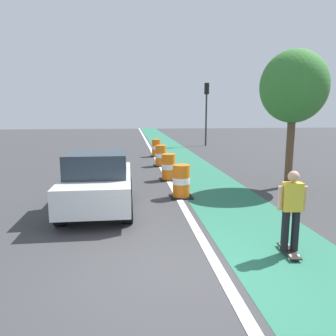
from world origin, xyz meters
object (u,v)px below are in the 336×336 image
traffic_barrel_back (161,156)px  street_tree_sidewalk (294,87)px  parked_sedan_nearest (98,182)px  traffic_barrel_mid (169,167)px  traffic_barrel_far (156,148)px  traffic_light_corner (206,103)px  skateboarder_on_lane (291,210)px  traffic_barrel_front (181,182)px

traffic_barrel_back → street_tree_sidewalk: 7.56m
parked_sedan_nearest → traffic_barrel_mid: bearing=57.9°
traffic_barrel_back → traffic_barrel_far: same height
traffic_barrel_back → traffic_barrel_far: (0.06, 3.72, 0.00)m
traffic_barrel_back → street_tree_sidewalk: bearing=-51.2°
traffic_barrel_back → traffic_light_corner: (4.68, 9.88, 2.97)m
traffic_barrel_mid → traffic_barrel_far: (0.07, 7.31, 0.00)m
skateboarder_on_lane → traffic_light_corner: size_ratio=0.33×
skateboarder_on_lane → traffic_barrel_back: size_ratio=1.55×
parked_sedan_nearest → traffic_barrel_back: bearing=71.7°
traffic_barrel_far → skateboarder_on_lane: bearing=-84.3°
traffic_barrel_mid → traffic_barrel_back: same height
traffic_light_corner → street_tree_sidewalk: (-0.36, -15.24, 0.17)m
parked_sedan_nearest → traffic_barrel_back: parked_sedan_nearest is taller
traffic_barrel_back → street_tree_sidewalk: (4.32, -5.36, 3.14)m
traffic_barrel_back → skateboarder_on_lane: bearing=-82.1°
skateboarder_on_lane → street_tree_sidewalk: (2.78, 5.67, 2.76)m
parked_sedan_nearest → street_tree_sidewalk: size_ratio=0.82×
traffic_barrel_far → street_tree_sidewalk: 10.51m
traffic_barrel_far → traffic_barrel_back: bearing=-90.9°
traffic_barrel_mid → traffic_barrel_back: 3.59m
parked_sedan_nearest → traffic_barrel_mid: 4.70m
traffic_barrel_far → traffic_barrel_mid: bearing=-90.6°
traffic_barrel_back → traffic_barrel_far: 3.72m
skateboarder_on_lane → street_tree_sidewalk: street_tree_sidewalk is taller
parked_sedan_nearest → traffic_barrel_far: (2.56, 11.28, -0.30)m
traffic_barrel_front → street_tree_sidewalk: bearing=14.0°
skateboarder_on_lane → traffic_barrel_front: bearing=107.5°
traffic_barrel_front → traffic_light_corner: size_ratio=0.21×
traffic_barrel_back → street_tree_sidewalk: street_tree_sidewalk is taller
traffic_barrel_front → traffic_barrel_back: 6.42m
traffic_barrel_front → traffic_barrel_mid: size_ratio=1.00×
traffic_barrel_mid → traffic_light_corner: traffic_light_corner is taller
traffic_barrel_far → street_tree_sidewalk: bearing=-64.9°
traffic_light_corner → parked_sedan_nearest: bearing=-112.4°
traffic_barrel_back → traffic_light_corner: bearing=64.6°
parked_sedan_nearest → street_tree_sidewalk: (6.82, 2.20, 2.83)m
parked_sedan_nearest → traffic_barrel_far: 11.57m
skateboarder_on_lane → parked_sedan_nearest: bearing=139.3°
skateboarder_on_lane → traffic_barrel_mid: size_ratio=1.55×
traffic_barrel_mid → street_tree_sidewalk: (4.33, -1.77, 3.14)m
parked_sedan_nearest → skateboarder_on_lane: bearing=-40.7°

